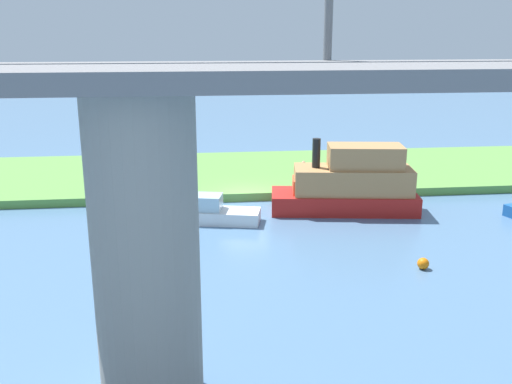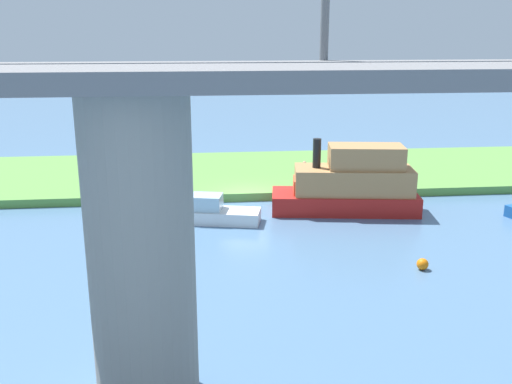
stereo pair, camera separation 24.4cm
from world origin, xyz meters
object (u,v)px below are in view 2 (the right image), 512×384
object	(u,v)px
person_on_bank	(304,172)
mooring_post	(402,176)
houseboat_blue	(350,185)
skiff_small	(215,212)
bridge_pylon	(141,254)
marker_buoy	(423,264)

from	to	relation	value
person_on_bank	mooring_post	distance (m)	6.10
houseboat_blue	mooring_post	bearing A→B (deg)	-139.75
mooring_post	skiff_small	xyz separation A→B (m)	(11.86, 4.77, -0.47)
mooring_post	bridge_pylon	bearing A→B (deg)	54.35
houseboat_blue	skiff_small	distance (m)	7.72
skiff_small	marker_buoy	xyz separation A→B (m)	(-8.57, 7.22, -0.28)
bridge_pylon	marker_buoy	world-z (taller)	bridge_pylon
person_on_bank	marker_buoy	world-z (taller)	person_on_bank
bridge_pylon	skiff_small	size ratio (longest dim) A/B	1.82
mooring_post	marker_buoy	size ratio (longest dim) A/B	2.00
skiff_small	person_on_bank	bearing A→B (deg)	-135.38
skiff_small	mooring_post	bearing A→B (deg)	-158.12
bridge_pylon	marker_buoy	bearing A→B (deg)	-144.38
mooring_post	skiff_small	distance (m)	12.79
houseboat_blue	marker_buoy	xyz separation A→B (m)	(-1.00, 8.34, -1.28)
person_on_bank	houseboat_blue	world-z (taller)	houseboat_blue
bridge_pylon	person_on_bank	xyz separation A→B (m)	(-8.18, -20.80, -3.07)
person_on_bank	marker_buoy	bearing A→B (deg)	101.84
marker_buoy	mooring_post	bearing A→B (deg)	-105.37
mooring_post	marker_buoy	bearing A→B (deg)	74.63
person_on_bank	skiff_small	bearing A→B (deg)	44.62
bridge_pylon	person_on_bank	size ratio (longest dim) A/B	6.15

